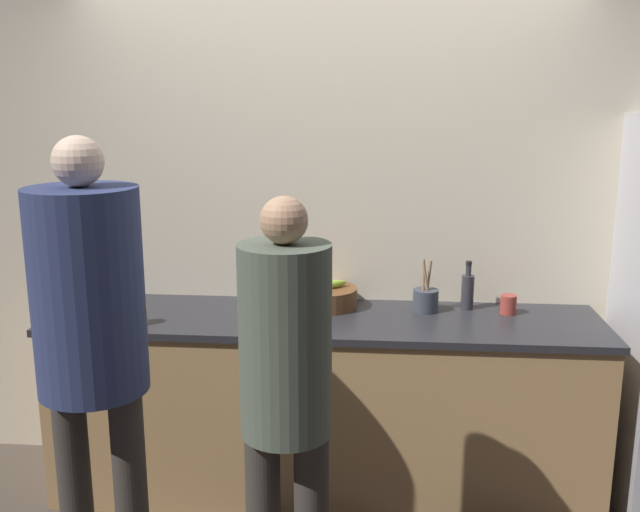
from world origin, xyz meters
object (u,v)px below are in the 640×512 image
object	(u,v)px
fruit_bowl	(326,297)
cup_red	(508,305)
bottle_dark	(468,290)
person_left	(90,325)
utensil_crock	(426,299)
person_center	(286,386)
cup_yellow	(138,314)

from	to	relation	value
fruit_bowl	cup_red	bearing A→B (deg)	-2.26
fruit_bowl	bottle_dark	world-z (taller)	bottle_dark
person_left	utensil_crock	world-z (taller)	person_left
person_center	bottle_dark	xyz separation A→B (m)	(0.76, 1.14, 0.05)
person_center	bottle_dark	bearing A→B (deg)	56.10
utensil_crock	cup_red	world-z (taller)	utensil_crock
person_left	utensil_crock	size ratio (longest dim) A/B	6.99
person_center	cup_red	bearing A→B (deg)	48.26
person_center	fruit_bowl	xyz separation A→B (m)	(0.06, 1.11, 0.01)
utensil_crock	bottle_dark	size ratio (longest dim) A/B	1.07
person_center	cup_yellow	xyz separation A→B (m)	(-0.80, 0.76, 0.00)
utensil_crock	bottle_dark	distance (m)	0.22
cup_yellow	person_center	bearing A→B (deg)	-43.52
cup_red	fruit_bowl	bearing A→B (deg)	177.74
fruit_bowl	cup_red	world-z (taller)	fruit_bowl
person_center	bottle_dark	world-z (taller)	person_center
person_center	cup_red	xyz separation A→B (m)	(0.96, 1.07, 0.00)
person_left	person_center	bearing A→B (deg)	-7.73
cup_red	cup_yellow	world-z (taller)	cup_yellow
person_left	fruit_bowl	size ratio (longest dim) A/B	5.94
person_left	utensil_crock	bearing A→B (deg)	36.93
fruit_bowl	utensil_crock	size ratio (longest dim) A/B	1.18
person_center	person_left	bearing A→B (deg)	172.27
cup_red	person_center	bearing A→B (deg)	-131.74
person_left	fruit_bowl	bearing A→B (deg)	51.35
utensil_crock	bottle_dark	world-z (taller)	utensil_crock
person_left	cup_red	xyz separation A→B (m)	(1.70, 0.97, -0.17)
cup_yellow	person_left	bearing A→B (deg)	-85.35
person_left	person_center	xyz separation A→B (m)	(0.75, -0.10, -0.17)
bottle_dark	person_center	bearing A→B (deg)	-123.90
fruit_bowl	utensil_crock	xyz separation A→B (m)	(0.50, -0.03, 0.01)
fruit_bowl	cup_red	size ratio (longest dim) A/B	3.29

